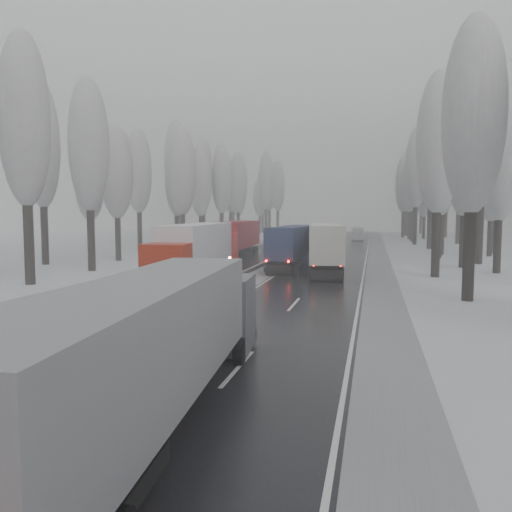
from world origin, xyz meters
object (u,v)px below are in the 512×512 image
at_px(box_truck_distant, 358,234).
at_px(truck_cream_box, 326,244).
at_px(truck_grey_tarp, 159,341).
at_px(truck_red_white, 195,249).
at_px(truck_red_red, 237,237).
at_px(truck_blue_box, 295,243).

bearing_deg(box_truck_distant, truck_cream_box, -91.14).
bearing_deg(truck_cream_box, box_truck_distant, 82.55).
distance_m(truck_grey_tarp, truck_red_white, 25.25).
height_order(truck_cream_box, truck_red_white, truck_red_white).
height_order(truck_grey_tarp, box_truck_distant, truck_grey_tarp).
height_order(truck_grey_tarp, truck_red_red, truck_red_red).
distance_m(truck_cream_box, truck_red_white, 12.94).
relative_size(truck_grey_tarp, box_truck_distant, 2.14).
xyz_separation_m(truck_grey_tarp, box_truck_distant, (1.98, 87.54, -0.86)).
xyz_separation_m(truck_cream_box, truck_red_white, (-8.72, -9.56, 0.08)).
relative_size(truck_grey_tarp, truck_cream_box, 0.87).
xyz_separation_m(truck_cream_box, truck_red_red, (-10.96, 10.19, 0.02)).
relative_size(truck_grey_tarp, truck_red_red, 0.86).
bearing_deg(box_truck_distant, truck_red_white, -98.74).
distance_m(truck_red_white, truck_red_red, 19.87).
height_order(truck_grey_tarp, truck_red_white, truck_red_white).
xyz_separation_m(box_truck_distant, truck_red_white, (-9.92, -63.57, 1.26)).
bearing_deg(truck_red_white, truck_grey_tarp, -77.90).
bearing_deg(truck_cream_box, truck_blue_box, 130.69).
bearing_deg(truck_blue_box, box_truck_distant, 87.07).
bearing_deg(truck_red_white, truck_blue_box, 59.89).
relative_size(truck_blue_box, box_truck_distant, 2.30).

